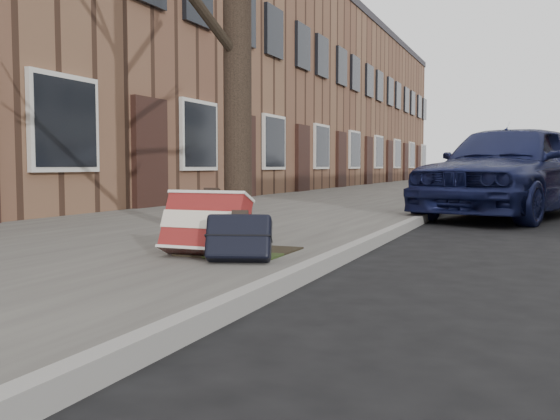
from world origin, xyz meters
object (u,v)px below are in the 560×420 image
at_px(car_near_mid, 503,171).
at_px(suitcase_red, 205,224).
at_px(car_near_front, 510,170).
at_px(suitcase_navy, 239,237).

bearing_deg(car_near_mid, suitcase_red, -113.38).
xyz_separation_m(suitcase_red, car_near_front, (2.09, 6.76, 0.42)).
height_order(suitcase_navy, car_near_mid, car_near_mid).
relative_size(suitcase_navy, car_near_front, 0.11).
relative_size(car_near_front, car_near_mid, 1.03).
bearing_deg(car_near_front, car_near_mid, 110.94).
bearing_deg(car_near_front, suitcase_navy, -86.76).
xyz_separation_m(suitcase_navy, car_near_front, (1.70, 6.93, 0.49)).
distance_m(suitcase_red, car_near_mid, 11.48).
height_order(suitcase_red, suitcase_navy, suitcase_red).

